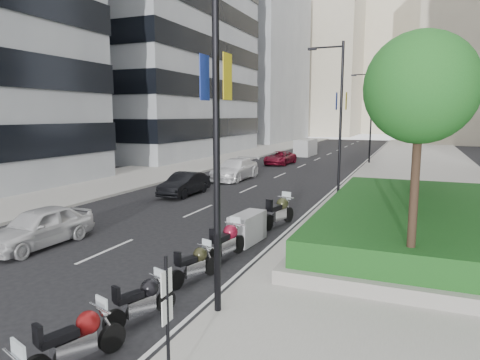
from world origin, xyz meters
The scene contains 29 objects.
ground centered at (0.00, 0.00, 0.00)m, with size 160.00×160.00×0.00m, color black.
sidewalk_right centered at (9.00, 30.00, 0.07)m, with size 10.00×100.00×0.15m, color #9E9B93.
sidewalk_left centered at (-12.00, 30.00, 0.07)m, with size 8.00×100.00×0.15m, color #9E9B93.
lane_edge centered at (3.70, 30.00, 0.01)m, with size 0.12×100.00×0.01m, color silver.
lane_centre centered at (-1.50, 30.00, 0.01)m, with size 0.12×100.00×0.01m, color silver.
building_grey_far centered at (-24.00, 70.00, 15.00)m, with size 22.00×26.00×30.00m, color gray.
building_cream_left centered at (-18.00, 100.00, 17.00)m, with size 26.00×24.00×34.00m, color #B7AD93.
building_cream_centre centered at (2.00, 120.00, 19.00)m, with size 30.00×24.00×38.00m, color #B7AD93.
planter centered at (10.00, 10.00, 0.35)m, with size 10.00×14.00×0.40m, color gray.
hedge centered at (10.00, 10.00, 0.95)m, with size 9.40×13.40×0.80m, color #134218.
tree_0 centered at (8.50, 4.00, 5.42)m, with size 2.80×2.80×6.30m.
tree_1 centered at (8.50, 8.00, 5.42)m, with size 2.80×2.80×6.30m.
tree_2 centered at (8.50, 12.00, 5.42)m, with size 2.80×2.80×6.30m.
tree_3 centered at (8.50, 16.00, 5.42)m, with size 2.80×2.80×6.30m.
lamp_post_0 centered at (4.14, 1.00, 5.07)m, with size 2.34×0.45×9.00m.
lamp_post_1 centered at (4.14, 18.00, 5.07)m, with size 2.34×0.45×9.00m.
lamp_post_2 centered at (4.14, 36.00, 5.07)m, with size 2.34×0.45×9.00m.
parking_sign centered at (4.80, -2.00, 1.46)m, with size 0.06×0.32×2.50m.
motorcycle_1 centered at (2.75, -1.92, 0.56)m, with size 0.90×2.04×1.05m.
motorcycle_2 centered at (2.80, 0.09, 0.52)m, with size 0.86×1.89×0.98m.
motorcycle_3 centered at (2.77, 2.71, 0.52)m, with size 0.79×1.90×0.97m.
motorcycle_4 centered at (2.84, 4.80, 0.61)m, with size 0.77×2.30×1.15m.
motorcycle_5 centered at (2.78, 6.83, 0.56)m, with size 0.92×1.97×1.13m.
motorcycle_6 centered at (3.15, 9.68, 0.65)m, with size 0.88×2.40×1.21m.
car_a centered at (-4.15, 3.56, 0.72)m, with size 1.70×4.24×1.44m, color silver.
car_b centered at (-4.30, 14.51, 0.68)m, with size 1.44×4.12×1.36m, color black.
car_c centered at (-3.97, 21.53, 0.78)m, with size 2.18×5.35×1.55m, color white.
car_d centered at (-3.81, 32.50, 0.64)m, with size 2.14×4.64×1.29m, color maroon.
delivery_van centered at (-3.75, 42.54, 0.90)m, with size 1.87×4.65×1.93m.
Camera 1 is at (8.46, -7.73, 4.76)m, focal length 32.00 mm.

